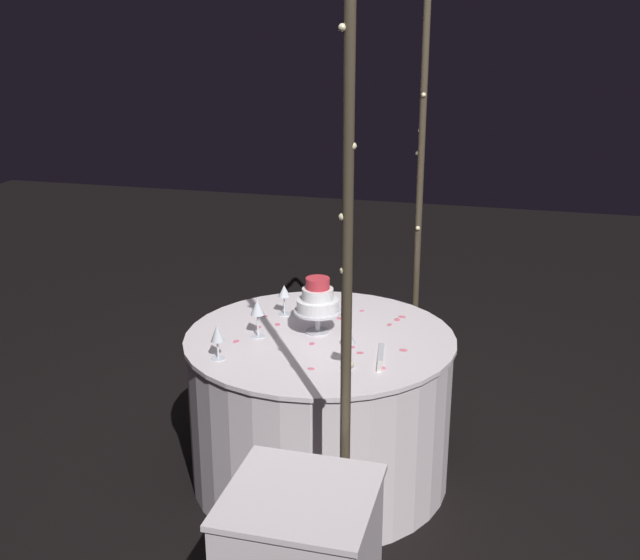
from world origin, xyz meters
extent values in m
plane|color=black|center=(0.00, 0.00, 0.00)|extent=(12.00, 12.00, 0.00)
cylinder|color=#473D2D|center=(-0.85, 0.32, 1.18)|extent=(0.04, 0.04, 2.37)
cylinder|color=#473D2D|center=(0.85, 0.32, 1.18)|extent=(0.04, 0.04, 2.37)
sphere|color=#F9EAB2|center=(-0.86, 0.32, 0.44)|extent=(0.02, 0.02, 0.02)
sphere|color=#F9EAB2|center=(0.86, 0.30, 1.33)|extent=(0.02, 0.02, 0.02)
sphere|color=#F9EAB2|center=(-0.84, 0.32, 1.74)|extent=(0.02, 0.02, 0.02)
sphere|color=#F9EAB2|center=(0.84, 0.33, 0.99)|extent=(0.02, 0.02, 0.02)
sphere|color=#F9EAB2|center=(-0.85, 0.31, 1.42)|extent=(0.02, 0.02, 0.02)
sphere|color=#F9EAB2|center=(0.87, 0.30, 2.07)|extent=(0.02, 0.02, 0.02)
sphere|color=#F9EAB2|center=(-0.84, 0.32, 1.04)|extent=(0.02, 0.02, 0.02)
sphere|color=#F9EAB2|center=(0.85, 0.33, 1.73)|extent=(0.02, 0.02, 0.02)
sphere|color=#F9EAB2|center=(-0.84, 0.32, 0.50)|extent=(0.02, 0.02, 0.02)
sphere|color=#F9EAB2|center=(0.87, 0.34, 0.40)|extent=(0.02, 0.02, 0.02)
sphere|color=#F9EAB2|center=(-0.87, 0.30, 1.44)|extent=(0.02, 0.02, 0.02)
sphere|color=#F9EAB2|center=(0.86, 0.30, 1.51)|extent=(0.02, 0.02, 0.02)
sphere|color=#F9EAB2|center=(-0.87, 0.30, 1.55)|extent=(0.02, 0.02, 0.02)
sphere|color=#F9EAB2|center=(0.85, 0.30, 0.34)|extent=(0.02, 0.02, 0.02)
cylinder|color=white|center=(0.00, 0.00, 0.35)|extent=(1.22, 1.22, 0.71)
cylinder|color=white|center=(0.00, 0.00, 0.72)|extent=(1.24, 1.24, 0.02)
cube|color=white|center=(1.19, 0.25, 0.70)|extent=(0.47, 0.47, 0.02)
cylinder|color=silver|center=(-0.04, -0.02, 0.73)|extent=(0.11, 0.11, 0.01)
cylinder|color=silver|center=(-0.04, -0.02, 0.78)|extent=(0.02, 0.02, 0.09)
cylinder|color=silver|center=(-0.04, -0.02, 0.83)|extent=(0.22, 0.22, 0.01)
cylinder|color=white|center=(-0.04, -0.02, 0.86)|extent=(0.19, 0.19, 0.05)
cylinder|color=white|center=(-0.04, -0.02, 0.91)|extent=(0.14, 0.14, 0.05)
cylinder|color=#CC333D|center=(-0.04, -0.02, 0.97)|extent=(0.11, 0.11, 0.05)
cylinder|color=silver|center=(-0.22, -0.24, 0.73)|extent=(0.06, 0.06, 0.00)
cylinder|color=silver|center=(-0.22, -0.24, 0.78)|extent=(0.01, 0.01, 0.09)
cone|color=silver|center=(-0.22, -0.24, 0.85)|extent=(0.06, 0.06, 0.06)
cylinder|color=silver|center=(0.08, -0.27, 0.73)|extent=(0.06, 0.06, 0.00)
cylinder|color=silver|center=(0.08, -0.27, 0.78)|extent=(0.01, 0.01, 0.11)
cone|color=silver|center=(0.08, -0.27, 0.87)|extent=(0.06, 0.06, 0.07)
cylinder|color=silver|center=(0.30, 0.20, 0.73)|extent=(0.06, 0.06, 0.00)
cylinder|color=silver|center=(0.30, 0.20, 0.78)|extent=(0.01, 0.01, 0.11)
cone|color=silver|center=(0.30, 0.20, 0.87)|extent=(0.07, 0.07, 0.06)
cylinder|color=silver|center=(0.36, -0.35, 0.73)|extent=(0.06, 0.06, 0.00)
cylinder|color=silver|center=(0.36, -0.35, 0.77)|extent=(0.01, 0.01, 0.08)
cone|color=silver|center=(0.36, -0.35, 0.85)|extent=(0.06, 0.06, 0.07)
cube|color=silver|center=(0.13, 0.31, 0.73)|extent=(0.22, 0.06, 0.01)
cube|color=white|center=(0.27, 0.33, 0.73)|extent=(0.09, 0.03, 0.01)
ellipsoid|color=#EA6B84|center=(0.16, -0.35, 0.73)|extent=(0.04, 0.03, 0.00)
ellipsoid|color=#EA6B84|center=(0.10, -0.01, 0.73)|extent=(0.03, 0.03, 0.00)
ellipsoid|color=#EA6B84|center=(-0.29, 0.31, 0.73)|extent=(0.05, 0.04, 0.00)
ellipsoid|color=#EA6B84|center=(-0.21, 0.28, 0.73)|extent=(0.03, 0.02, 0.00)
ellipsoid|color=#EA6B84|center=(0.07, 0.39, 0.73)|extent=(0.03, 0.04, 0.00)
ellipsoid|color=#EA6B84|center=(-0.17, -0.32, 0.73)|extent=(0.02, 0.03, 0.00)
ellipsoid|color=#EA6B84|center=(-0.29, -0.11, 0.73)|extent=(0.03, 0.03, 0.00)
ellipsoid|color=#EA6B84|center=(-0.08, -0.23, 0.73)|extent=(0.04, 0.04, 0.00)
ellipsoid|color=#EA6B84|center=(-0.36, 0.12, 0.73)|extent=(0.03, 0.03, 0.00)
ellipsoid|color=#EA6B84|center=(-0.03, -0.30, 0.73)|extent=(0.03, 0.03, 0.00)
ellipsoid|color=#EA6B84|center=(-0.33, 0.33, 0.73)|extent=(0.04, 0.05, 0.00)
ellipsoid|color=#EA6B84|center=(0.14, 0.22, 0.73)|extent=(0.03, 0.04, 0.00)
ellipsoid|color=#EA6B84|center=(0.09, 0.17, 0.73)|extent=(0.04, 0.04, 0.00)
ellipsoid|color=#EA6B84|center=(0.12, 0.16, 0.73)|extent=(0.03, 0.02, 0.00)
ellipsoid|color=#EA6B84|center=(0.35, 0.06, 0.73)|extent=(0.03, 0.03, 0.00)
ellipsoid|color=#EA6B84|center=(-0.23, 0.04, 0.73)|extent=(0.04, 0.05, 0.00)
ellipsoid|color=#EA6B84|center=(0.09, 0.14, 0.73)|extent=(0.04, 0.04, 0.00)
ellipsoid|color=#EA6B84|center=(-0.20, -0.13, 0.73)|extent=(0.04, 0.03, 0.00)
ellipsoid|color=#EA6B84|center=(0.27, 0.34, 0.73)|extent=(0.03, 0.04, 0.00)
camera|label=1|loc=(3.18, 0.84, 2.09)|focal=43.68mm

